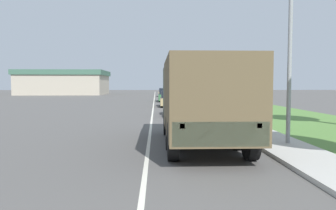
{
  "coord_description": "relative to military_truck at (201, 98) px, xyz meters",
  "views": [
    {
      "loc": [
        0.26,
        -0.48,
        2.1
      ],
      "look_at": [
        0.72,
        12.08,
        1.32
      ],
      "focal_mm": 35.0,
      "sensor_mm": 36.0,
      "label": 1
    }
  ],
  "objects": [
    {
      "name": "lane_centre_stripe",
      "position": [
        -1.81,
        29.37,
        -1.66
      ],
      "size": [
        0.12,
        120.0,
        0.0
      ],
      "color": "silver",
      "rests_on": "ground"
    },
    {
      "name": "car_third_ahead",
      "position": [
        -0.34,
        29.92,
        -0.93
      ],
      "size": [
        1.8,
        4.68,
        1.64
      ],
      "color": "#336B3D",
      "rests_on": "ground"
    },
    {
      "name": "building_distant",
      "position": [
        -21.11,
        59.93,
        0.92
      ],
      "size": [
        17.68,
        13.65,
        5.08
      ],
      "color": "#B2A893",
      "rests_on": "ground"
    },
    {
      "name": "car_nearest_ahead",
      "position": [
        0.0,
        11.17,
        -0.99
      ],
      "size": [
        1.8,
        4.19,
        1.48
      ],
      "color": "silver",
      "rests_on": "ground"
    },
    {
      "name": "car_fourth_ahead",
      "position": [
        -0.19,
        46.38,
        -0.98
      ],
      "size": [
        1.85,
        4.25,
        1.52
      ],
      "color": "tan",
      "rests_on": "ground"
    },
    {
      "name": "ground_plane",
      "position": [
        -1.81,
        29.37,
        -1.66
      ],
      "size": [
        180.0,
        180.0,
        0.0
      ],
      "primitive_type": "plane",
      "color": "#565451"
    },
    {
      "name": "grass_strip_right",
      "position": [
        7.09,
        29.37,
        -1.65
      ],
      "size": [
        7.0,
        120.0,
        0.02
      ],
      "color": "#56843D",
      "rests_on": "ground"
    },
    {
      "name": "lamp_post",
      "position": [
        2.72,
        -0.23,
        2.42
      ],
      "size": [
        1.69,
        0.24,
        6.6
      ],
      "color": "gray",
      "rests_on": "sidewalk_right"
    },
    {
      "name": "military_truck",
      "position": [
        0.0,
        0.0,
        0.0
      ],
      "size": [
        2.47,
        6.98,
        2.9
      ],
      "color": "#474C38",
      "rests_on": "ground"
    },
    {
      "name": "car_second_ahead",
      "position": [
        -0.26,
        20.22,
        -0.98
      ],
      "size": [
        1.78,
        3.93,
        1.52
      ],
      "color": "tan",
      "rests_on": "ground"
    },
    {
      "name": "sidewalk_right",
      "position": [
        2.69,
        29.37,
        -1.6
      ],
      "size": [
        1.8,
        120.0,
        0.12
      ],
      "color": "beige",
      "rests_on": "ground"
    }
  ]
}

